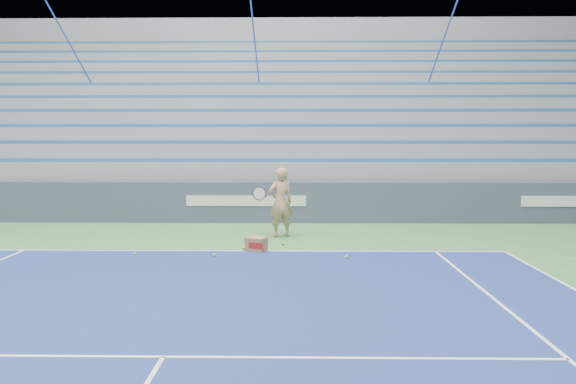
# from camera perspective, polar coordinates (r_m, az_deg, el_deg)

# --- Properties ---
(sponsor_barrier) EXTENTS (30.00, 0.32, 1.10)m
(sponsor_barrier) POSITION_cam_1_polar(r_m,az_deg,el_deg) (15.17, -4.21, -1.02)
(sponsor_barrier) COLOR #3D455D
(sponsor_barrier) RESTS_ON ground
(bleachers) EXTENTS (31.00, 9.15, 7.30)m
(bleachers) POSITION_cam_1_polar(r_m,az_deg,el_deg) (20.77, -2.84, 5.69)
(bleachers) COLOR gray
(bleachers) RESTS_ON ground
(tennis_player) EXTENTS (0.95, 0.90, 1.59)m
(tennis_player) POSITION_cam_1_polar(r_m,az_deg,el_deg) (12.81, -0.79, -1.06)
(tennis_player) COLOR tan
(tennis_player) RESTS_ON ground
(ball_box) EXTENTS (0.46, 0.42, 0.29)m
(ball_box) POSITION_cam_1_polar(r_m,az_deg,el_deg) (11.24, -3.25, -5.34)
(ball_box) COLOR #986E49
(ball_box) RESTS_ON ground
(tennis_ball_0) EXTENTS (0.07, 0.07, 0.07)m
(tennis_ball_0) POSITION_cam_1_polar(r_m,az_deg,el_deg) (10.64, 5.97, -6.58)
(tennis_ball_0) COLOR #B0CE2A
(tennis_ball_0) RESTS_ON ground
(tennis_ball_1) EXTENTS (0.07, 0.07, 0.07)m
(tennis_ball_1) POSITION_cam_1_polar(r_m,az_deg,el_deg) (10.84, -7.51, -6.38)
(tennis_ball_1) COLOR #B0CE2A
(tennis_ball_1) RESTS_ON ground
(tennis_ball_2) EXTENTS (0.07, 0.07, 0.07)m
(tennis_ball_2) POSITION_cam_1_polar(r_m,az_deg,el_deg) (11.47, -4.51, -5.69)
(tennis_ball_2) COLOR #B0CE2A
(tennis_ball_2) RESTS_ON ground
(tennis_ball_3) EXTENTS (0.07, 0.07, 0.07)m
(tennis_ball_3) POSITION_cam_1_polar(r_m,az_deg,el_deg) (11.24, -15.29, -6.10)
(tennis_ball_3) COLOR #B0CE2A
(tennis_ball_3) RESTS_ON ground
(tennis_ball_4) EXTENTS (0.07, 0.07, 0.07)m
(tennis_ball_4) POSITION_cam_1_polar(r_m,az_deg,el_deg) (11.91, -0.50, -5.26)
(tennis_ball_4) COLOR #B0CE2A
(tennis_ball_4) RESTS_ON ground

